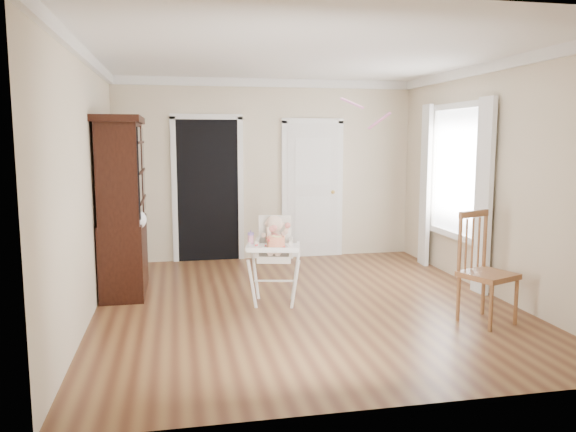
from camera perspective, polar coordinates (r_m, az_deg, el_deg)
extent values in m
plane|color=#542F1D|center=(6.33, 1.63, -8.86)|extent=(5.00, 5.00, 0.00)
plane|color=white|center=(6.13, 1.73, 16.11)|extent=(5.00, 5.00, 0.00)
plane|color=beige|center=(8.53, -2.12, 4.70)|extent=(4.50, 0.00, 4.50)
plane|color=beige|center=(5.99, -19.81, 2.88)|extent=(0.00, 5.00, 5.00)
plane|color=beige|center=(6.94, 20.12, 3.49)|extent=(0.00, 5.00, 5.00)
cube|color=black|center=(8.44, -8.14, 2.55)|extent=(0.90, 0.03, 2.10)
cube|color=white|center=(8.42, -11.47, 2.46)|extent=(0.08, 0.05, 2.18)
cube|color=white|center=(8.48, -4.83, 2.62)|extent=(0.08, 0.05, 2.18)
cube|color=white|center=(8.41, -8.29, 9.96)|extent=(1.06, 0.05, 0.08)
cube|color=white|center=(8.67, 2.49, 2.59)|extent=(0.80, 0.05, 2.05)
cube|color=white|center=(8.58, -0.37, 2.54)|extent=(0.08, 0.05, 2.13)
cube|color=white|center=(8.79, 5.27, 2.64)|extent=(0.08, 0.05, 2.13)
sphere|color=gold|center=(8.72, 4.59, 2.44)|extent=(0.06, 0.06, 0.06)
cube|color=white|center=(7.62, 16.88, 4.36)|extent=(0.02, 1.20, 1.60)
cube|color=white|center=(7.61, 17.00, 10.68)|extent=(0.06, 1.36, 0.08)
cube|color=white|center=(6.93, 19.25, 1.86)|extent=(0.08, 0.28, 2.30)
cube|color=white|center=(8.30, 13.78, 3.00)|extent=(0.08, 0.28, 2.30)
cylinder|color=white|center=(6.08, -3.66, -7.01)|extent=(0.14, 0.10, 0.57)
cylinder|color=white|center=(6.05, 0.71, -7.05)|extent=(0.10, 0.14, 0.57)
cylinder|color=white|center=(6.48, -3.33, -6.06)|extent=(0.10, 0.14, 0.57)
cylinder|color=white|center=(6.46, 0.76, -6.09)|extent=(0.14, 0.10, 0.57)
cylinder|color=white|center=(6.22, -1.40, -6.61)|extent=(0.43, 0.12, 0.02)
cube|color=beige|center=(6.20, -1.39, -4.18)|extent=(0.43, 0.42, 0.08)
cube|color=beige|center=(6.19, -3.07, -3.13)|extent=(0.11, 0.33, 0.17)
cube|color=beige|center=(6.17, 0.30, -3.15)|extent=(0.11, 0.33, 0.17)
cube|color=beige|center=(6.32, -1.32, -1.84)|extent=(0.37, 0.14, 0.42)
cube|color=white|center=(5.95, -1.50, -3.25)|extent=(0.61, 0.49, 0.03)
cube|color=white|center=(5.76, -1.60, -3.42)|extent=(0.53, 0.15, 0.04)
ellipsoid|color=beige|center=(6.20, -1.38, -2.80)|extent=(0.25, 0.22, 0.27)
sphere|color=beige|center=(6.17, -1.38, -0.80)|extent=(0.22, 0.22, 0.19)
sphere|color=red|center=(6.14, -1.41, -2.38)|extent=(0.14, 0.14, 0.14)
sphere|color=red|center=(6.09, -1.65, -1.32)|extent=(0.07, 0.07, 0.07)
sphere|color=red|center=(6.09, -0.02, -0.96)|extent=(0.06, 0.06, 0.06)
cylinder|color=silver|center=(5.92, -1.23, -3.13)|extent=(0.25, 0.25, 0.01)
cylinder|color=red|center=(5.91, -1.23, -2.60)|extent=(0.19, 0.19, 0.11)
cylinder|color=#F2E08C|center=(5.88, -1.05, -2.18)|extent=(0.09, 0.09, 0.02)
cylinder|color=#CE7E96|center=(6.09, -3.80, -2.40)|extent=(0.06, 0.06, 0.10)
cylinder|color=#755B9F|center=(6.08, -3.81, -1.82)|extent=(0.07, 0.07, 0.03)
cone|color=#755B9F|center=(6.07, -3.81, -1.53)|extent=(0.02, 0.02, 0.04)
cube|color=black|center=(6.98, -16.27, -3.93)|extent=(0.48, 1.15, 0.87)
cube|color=black|center=(6.85, -16.60, 4.37)|extent=(0.44, 1.15, 1.15)
cube|color=black|center=(6.55, -14.81, 4.28)|extent=(0.02, 0.50, 1.01)
cube|color=black|center=(7.12, -14.54, 4.56)|extent=(0.02, 0.50, 1.01)
cube|color=black|center=(6.84, -16.80, 9.35)|extent=(0.52, 1.23, 0.08)
ellipsoid|color=white|center=(6.55, -15.00, -0.37)|extent=(0.19, 0.15, 0.21)
cube|color=brown|center=(5.91, 19.66, -5.69)|extent=(0.59, 0.59, 0.05)
cylinder|color=brown|center=(5.71, 19.92, -8.68)|extent=(0.04, 0.04, 0.48)
cylinder|color=brown|center=(6.02, 22.15, -7.96)|extent=(0.04, 0.04, 0.48)
cylinder|color=brown|center=(5.94, 16.92, -7.91)|extent=(0.04, 0.04, 0.48)
cylinder|color=brown|center=(6.23, 19.22, -7.27)|extent=(0.04, 0.04, 0.48)
cylinder|color=brown|center=(5.82, 17.05, -2.65)|extent=(0.04, 0.04, 0.62)
cylinder|color=brown|center=(6.12, 19.37, -2.25)|extent=(0.04, 0.04, 0.62)
cube|color=brown|center=(5.93, 18.36, 0.21)|extent=(0.39, 0.19, 0.06)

